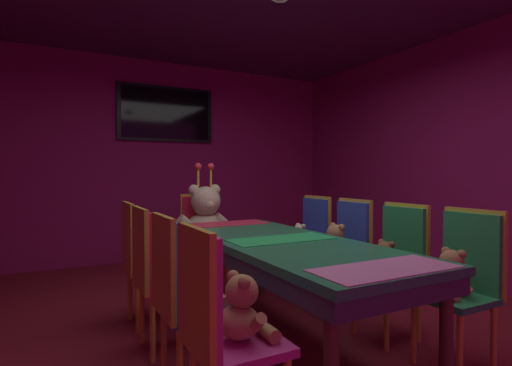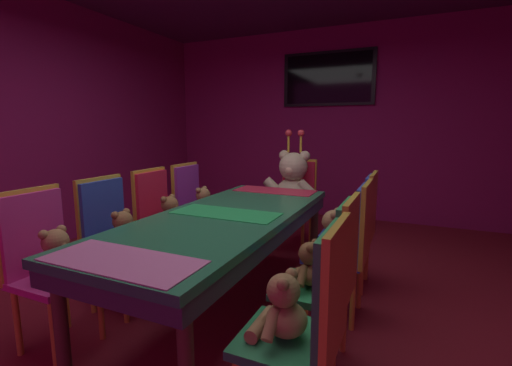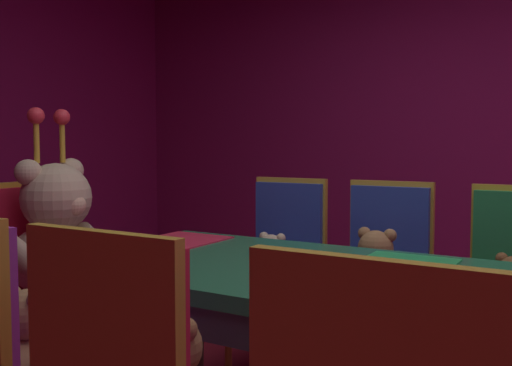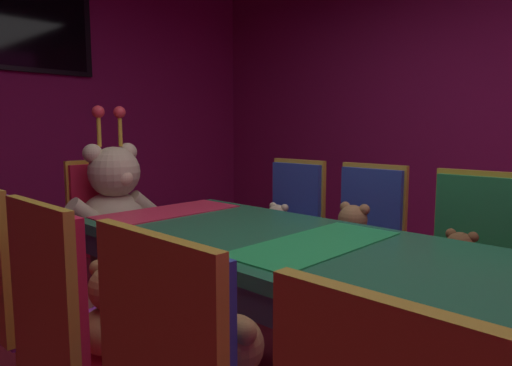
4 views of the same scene
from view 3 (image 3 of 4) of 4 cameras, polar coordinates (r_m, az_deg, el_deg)
wall_right at (r=4.37m, az=23.71°, el=6.66°), size 0.12×6.40×2.80m
banquet_table at (r=1.89m, az=12.92°, el=-11.72°), size 0.90×2.31×0.75m
teddy_left_3 at (r=1.80m, az=-21.67°, el=-14.91°), size 0.24×0.32×0.30m
chair_right_2 at (r=2.77m, az=12.90°, el=-7.92°), size 0.42×0.41×0.98m
teddy_right_2 at (r=2.64m, az=11.90°, el=-8.51°), size 0.26×0.34×0.32m
chair_right_3 at (r=2.97m, az=2.83°, el=-7.07°), size 0.42×0.41×0.98m
teddy_right_3 at (r=2.85m, az=1.47°, el=-8.05°), size 0.21×0.28×0.26m
throne_chair at (r=2.90m, az=-21.38°, el=-7.60°), size 0.41×0.42×0.98m
king_teddy_bear at (r=2.74m, az=-19.29°, el=-5.23°), size 0.67×0.52×0.87m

